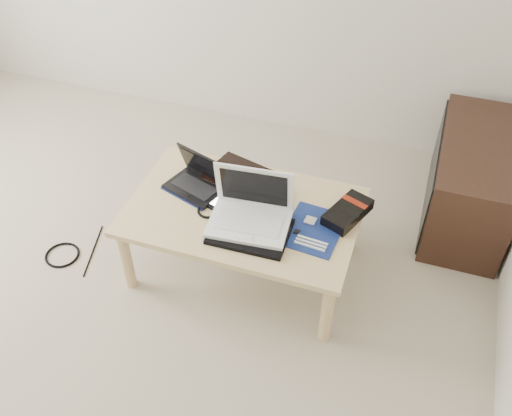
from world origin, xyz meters
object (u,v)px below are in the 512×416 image
(white_laptop, at_px, (251,211))
(coffee_table, at_px, (243,217))
(gpu_box, at_px, (348,212))
(media_cabinet, at_px, (469,180))
(netbook, at_px, (197,180))

(white_laptop, bearing_deg, coffee_table, 131.23)
(coffee_table, distance_m, gpu_box, 0.50)
(white_laptop, bearing_deg, gpu_box, 23.83)
(coffee_table, xyz_separation_m, gpu_box, (0.48, 0.11, 0.08))
(media_cabinet, distance_m, netbook, 1.49)
(netbook, bearing_deg, gpu_box, 1.91)
(netbook, xyz_separation_m, gpu_box, (0.75, 0.02, -0.01))
(netbook, distance_m, gpu_box, 0.75)
(coffee_table, relative_size, media_cabinet, 1.22)
(media_cabinet, height_order, netbook, netbook)
(coffee_table, bearing_deg, media_cabinet, 36.51)
(coffee_table, xyz_separation_m, netbook, (-0.27, 0.08, 0.09))
(media_cabinet, bearing_deg, netbook, -152.40)
(media_cabinet, relative_size, gpu_box, 3.13)
(media_cabinet, distance_m, white_laptop, 1.31)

